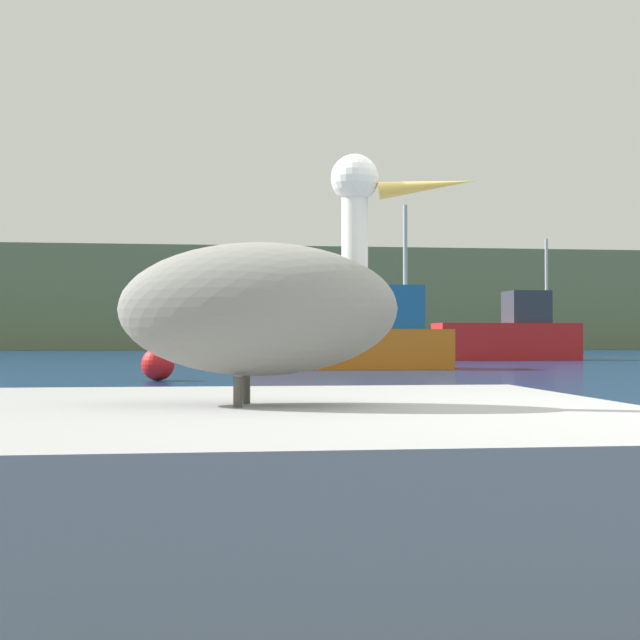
# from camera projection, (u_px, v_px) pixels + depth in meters

# --- Properties ---
(hillside_backdrop) EXTENTS (140.00, 12.05, 7.81)m
(hillside_backdrop) POSITION_uv_depth(u_px,v_px,m) (236.00, 301.00, 69.86)
(hillside_backdrop) COLOR #6B7A51
(hillside_backdrop) RESTS_ON ground
(pier_dock) EXTENTS (2.62, 2.41, 0.60)m
(pier_dock) POSITION_uv_depth(u_px,v_px,m) (256.00, 494.00, 2.93)
(pier_dock) COLOR #949494
(pier_dock) RESTS_ON ground
(pelican) EXTENTS (1.26, 0.63, 0.86)m
(pelican) POSITION_uv_depth(u_px,v_px,m) (260.00, 305.00, 2.95)
(pelican) COLOR gray
(pelican) RESTS_ON pier_dock
(fishing_boat_orange) EXTENTS (6.00, 2.14, 4.59)m
(fishing_boat_orange) POSITION_uv_depth(u_px,v_px,m) (353.00, 339.00, 23.92)
(fishing_boat_orange) COLOR orange
(fishing_boat_orange) RESTS_ON ground
(fishing_boat_red) EXTENTS (5.59, 1.79, 4.78)m
(fishing_boat_red) POSITION_uv_depth(u_px,v_px,m) (510.00, 336.00, 33.64)
(fishing_boat_red) COLOR red
(fishing_boat_red) RESTS_ON ground
(mooring_buoy) EXTENTS (0.66, 0.66, 0.66)m
(mooring_buoy) POSITION_uv_depth(u_px,v_px,m) (158.00, 364.00, 17.04)
(mooring_buoy) COLOR red
(mooring_buoy) RESTS_ON ground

